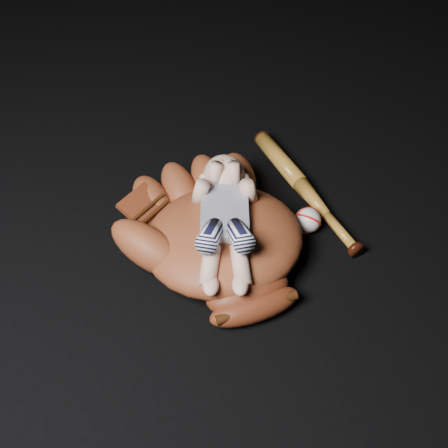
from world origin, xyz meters
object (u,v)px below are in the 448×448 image
object	(u,v)px
baseball_bat	(306,190)
baseball	(308,220)
newborn_baby	(225,220)
baseball_glove	(224,234)

from	to	relation	value
baseball_bat	baseball	size ratio (longest dim) A/B	7.53
baseball	newborn_baby	bearing A→B (deg)	-167.95
baseball_glove	baseball_bat	world-z (taller)	baseball_glove
baseball_glove	baseball	xyz separation A→B (m)	(0.22, 0.04, -0.05)
baseball_glove	baseball_bat	xyz separation A→B (m)	(0.26, 0.15, -0.06)
newborn_baby	baseball_bat	size ratio (longest dim) A/B	0.79
newborn_baby	baseball_bat	world-z (taller)	newborn_baby
baseball_glove	newborn_baby	distance (m)	0.06
baseball_glove	baseball_bat	size ratio (longest dim) A/B	1.09
baseball_glove	baseball	world-z (taller)	baseball_glove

